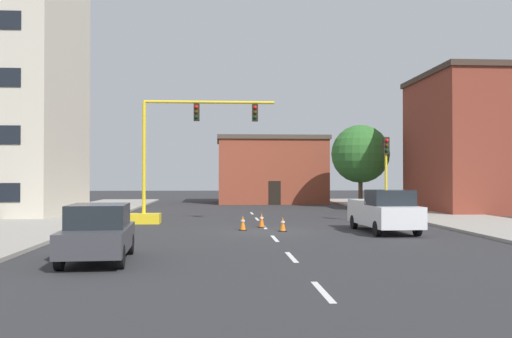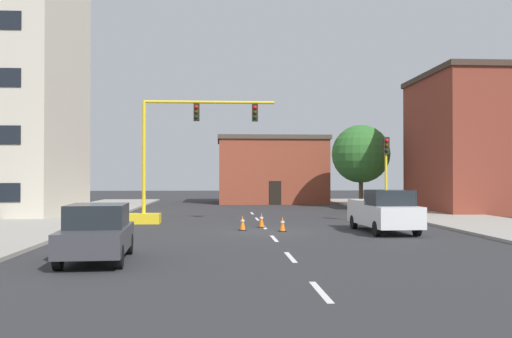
{
  "view_description": "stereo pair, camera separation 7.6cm",
  "coord_description": "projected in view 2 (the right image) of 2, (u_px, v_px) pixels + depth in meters",
  "views": [
    {
      "loc": [
        -2.33,
        -26.68,
        2.58
      ],
      "look_at": [
        -0.16,
        6.52,
        3.04
      ],
      "focal_mm": 39.94,
      "sensor_mm": 36.0,
      "label": 1
    },
    {
      "loc": [
        -2.26,
        -26.68,
        2.58
      ],
      "look_at": [
        -0.16,
        6.52,
        3.04
      ],
      "focal_mm": 39.94,
      "sensor_mm": 36.0,
      "label": 2
    }
  ],
  "objects": [
    {
      "name": "traffic_signal_gantry",
      "position": [
        162.0,
        184.0,
        31.49
      ],
      "size": [
        8.14,
        1.2,
        6.83
      ],
      "color": "yellow",
      "rests_on": "ground_plane"
    },
    {
      "name": "traffic_cone_roadside_a",
      "position": [
        282.0,
        224.0,
        26.8
      ],
      "size": [
        0.36,
        0.36,
        0.7
      ],
      "color": "black",
      "rests_on": "ground_plane"
    },
    {
      "name": "building_row_right",
      "position": [
        495.0,
        143.0,
        41.94
      ],
      "size": [
        10.84,
        10.22,
        10.19
      ],
      "color": "brown",
      "rests_on": "ground_plane"
    },
    {
      "name": "lane_stripe_seg_5",
      "position": [
        252.0,
        213.0,
        40.21
      ],
      "size": [
        0.16,
        2.4,
        0.01
      ],
      "primitive_type": "cube",
      "color": "silver",
      "rests_on": "ground_plane"
    },
    {
      "name": "pickup_truck_white",
      "position": [
        384.0,
        211.0,
        26.45
      ],
      "size": [
        2.21,
        5.47,
        1.99
      ],
      "color": "white",
      "rests_on": "ground_plane"
    },
    {
      "name": "lane_stripe_seg_2",
      "position": [
        274.0,
        238.0,
        23.74
      ],
      "size": [
        0.16,
        2.4,
        0.01
      ],
      "primitive_type": "cube",
      "color": "silver",
      "rests_on": "ground_plane"
    },
    {
      "name": "traffic_light_pole_right",
      "position": [
        386.0,
        160.0,
        31.76
      ],
      "size": [
        0.32,
        0.47,
        4.8
      ],
      "color": "yellow",
      "rests_on": "ground_plane"
    },
    {
      "name": "sidewalk_left",
      "position": [
        59.0,
        219.0,
        33.97
      ],
      "size": [
        6.0,
        56.0,
        0.14
      ],
      "primitive_type": "cube",
      "color": "#9E998E",
      "rests_on": "ground_plane"
    },
    {
      "name": "lane_stripe_seg_1",
      "position": [
        290.0,
        257.0,
        18.25
      ],
      "size": [
        0.16,
        2.4,
        0.01
      ],
      "primitive_type": "cube",
      "color": "silver",
      "rests_on": "ground_plane"
    },
    {
      "name": "traffic_cone_roadside_b",
      "position": [
        261.0,
        220.0,
        28.96
      ],
      "size": [
        0.36,
        0.36,
        0.77
      ],
      "color": "black",
      "rests_on": "ground_plane"
    },
    {
      "name": "traffic_cone_roadside_c",
      "position": [
        243.0,
        223.0,
        27.36
      ],
      "size": [
        0.36,
        0.36,
        0.74
      ],
      "color": "black",
      "rests_on": "ground_plane"
    },
    {
      "name": "tree_right_far",
      "position": [
        361.0,
        154.0,
        48.16
      ],
      "size": [
        4.91,
        4.91,
        6.99
      ],
      "color": "brown",
      "rests_on": "ground_plane"
    },
    {
      "name": "building_brick_center",
      "position": [
        271.0,
        170.0,
        56.9
      ],
      "size": [
        10.6,
        9.35,
        6.49
      ],
      "color": "brown",
      "rests_on": "ground_plane"
    },
    {
      "name": "sidewalk_right",
      "position": [
        446.0,
        217.0,
        35.47
      ],
      "size": [
        6.0,
        56.0,
        0.14
      ],
      "primitive_type": "cube",
      "color": "#9E998E",
      "rests_on": "ground_plane"
    },
    {
      "name": "ground_plane",
      "position": [
        268.0,
        232.0,
        26.74
      ],
      "size": [
        160.0,
        160.0,
        0.0
      ],
      "primitive_type": "plane",
      "color": "#2D2D30"
    },
    {
      "name": "lane_stripe_seg_4",
      "position": [
        257.0,
        219.0,
        34.72
      ],
      "size": [
        0.16,
        2.4,
        0.01
      ],
      "primitive_type": "cube",
      "color": "silver",
      "rests_on": "ground_plane"
    },
    {
      "name": "lane_stripe_seg_3",
      "position": [
        264.0,
        227.0,
        29.23
      ],
      "size": [
        0.16,
        2.4,
        0.01
      ],
      "primitive_type": "cube",
      "color": "silver",
      "rests_on": "ground_plane"
    },
    {
      "name": "sedan_dark_gray_near_left",
      "position": [
        97.0,
        232.0,
        17.37
      ],
      "size": [
        2.15,
        4.61,
        1.74
      ],
      "color": "#3D3D42",
      "rests_on": "ground_plane"
    },
    {
      "name": "lane_stripe_seg_0",
      "position": [
        321.0,
        292.0,
        12.76
      ],
      "size": [
        0.16,
        2.4,
        0.01
      ],
      "primitive_type": "cube",
      "color": "silver",
      "rests_on": "ground_plane"
    }
  ]
}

